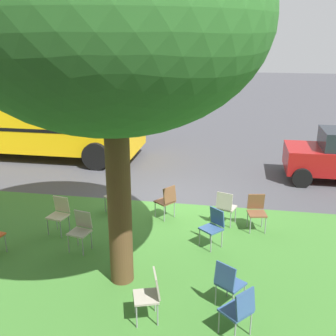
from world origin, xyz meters
TOP-DOWN VIEW (x-y plane):
  - ground at (0.00, 0.00)m, footprint 80.00×80.00m
  - grass_verge at (0.00, 3.20)m, footprint 48.00×6.00m
  - street_tree at (0.34, 4.00)m, footprint 5.09×5.09m
  - chair_0 at (-1.29, 2.39)m, footprint 0.59×0.59m
  - chair_1 at (-1.52, 1.30)m, footprint 0.53×0.53m
  - chair_2 at (1.34, 1.08)m, footprint 0.58×0.58m
  - chair_3 at (-1.87, 5.20)m, footprint 0.59×0.59m
  - chair_4 at (-1.68, 4.50)m, footprint 0.58×0.58m
  - chair_6 at (-0.03, 1.17)m, footprint 0.58×0.58m
  - chair_7 at (2.34, 2.36)m, footprint 0.49×0.50m
  - chair_8 at (1.53, 3.04)m, footprint 0.49×0.50m
  - chair_9 at (-2.25, 1.40)m, footprint 0.49×0.49m
  - chair_10 at (-0.44, 5.03)m, footprint 0.53×0.52m
  - school_bus at (7.07, -3.51)m, footprint 10.40×2.80m

SIDE VIEW (x-z plane):
  - ground at x=0.00m, z-range 0.00..0.00m
  - grass_verge at x=0.00m, z-range 0.00..0.01m
  - chair_0 at x=-1.29m, z-range 0.08..0.96m
  - chair_1 at x=-1.52m, z-range 0.08..0.96m
  - chair_2 at x=1.34m, z-range 0.08..0.96m
  - chair_3 at x=-1.87m, z-range 0.08..0.96m
  - chair_4 at x=-1.68m, z-range 0.08..0.96m
  - chair_6 at x=-0.03m, z-range 0.08..0.96m
  - chair_7 at x=2.34m, z-range 0.08..0.96m
  - chair_8 at x=1.53m, z-range 0.08..0.96m
  - chair_9 at x=-2.25m, z-range 0.08..0.96m
  - chair_10 at x=-0.44m, z-range 0.08..0.96m
  - school_bus at x=7.07m, z-range 0.32..3.20m
  - street_tree at x=0.34m, z-range 1.43..8.11m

